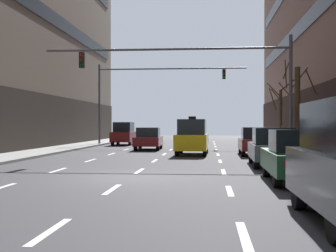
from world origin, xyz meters
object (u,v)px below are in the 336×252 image
(traffic_signal_0, at_px, (207,71))
(pedestrian_0, at_px, (313,139))
(car_parked_2, at_px, (273,147))
(car_driving_1, at_px, (124,134))
(taxi_driving_2, at_px, (192,137))
(pedestrian_1, at_px, (283,136))
(car_driving_0, at_px, (149,139))
(traffic_signal_1, at_px, (145,86))
(street_tree_0, at_px, (297,108))
(street_tree_1, at_px, (280,115))
(car_parked_3, at_px, (256,141))
(car_parked_1, at_px, (297,156))

(traffic_signal_0, xyz_separation_m, pedestrian_0, (4.99, -2.02, -3.46))
(car_parked_2, bearing_deg, car_driving_1, 117.39)
(taxi_driving_2, height_order, car_parked_2, taxi_driving_2)
(car_parked_2, xyz_separation_m, pedestrian_1, (1.84, 8.72, 0.26))
(car_driving_0, distance_m, traffic_signal_1, 8.35)
(street_tree_0, xyz_separation_m, street_tree_1, (-0.04, 5.85, -0.31))
(car_parked_3, height_order, street_tree_0, street_tree_0)
(street_tree_0, height_order, street_tree_1, street_tree_0)
(car_driving_0, distance_m, pedestrian_0, 13.96)
(car_driving_1, bearing_deg, car_driving_0, -66.97)
(car_parked_1, xyz_separation_m, car_parked_2, (-0.00, 5.54, 0.01))
(car_driving_1, xyz_separation_m, traffic_signal_0, (7.45, -16.09, 3.60))
(car_driving_0, height_order, traffic_signal_1, traffic_signal_1)
(car_parked_1, distance_m, car_parked_3, 12.65)
(car_driving_0, xyz_separation_m, car_parked_3, (7.07, -5.17, 0.03))
(car_driving_1, bearing_deg, traffic_signal_0, -65.16)
(car_driving_0, xyz_separation_m, car_parked_2, (7.07, -12.27, 0.03))
(traffic_signal_1, bearing_deg, car_parked_2, -66.71)
(taxi_driving_2, relative_size, pedestrian_1, 2.72)
(traffic_signal_0, bearing_deg, pedestrian_1, 46.33)
(car_driving_1, height_order, taxi_driving_2, taxi_driving_2)
(street_tree_1, xyz_separation_m, pedestrian_0, (-0.02, -10.03, -1.30))
(pedestrian_0, bearing_deg, car_driving_1, 124.47)
(car_driving_1, distance_m, car_parked_3, 16.42)
(street_tree_1, bearing_deg, street_tree_0, -89.61)
(traffic_signal_0, bearing_deg, car_parked_2, -53.02)
(car_driving_0, xyz_separation_m, street_tree_1, (9.22, -0.46, 1.66))
(pedestrian_0, relative_size, pedestrian_1, 1.06)
(street_tree_1, relative_size, pedestrian_0, 2.65)
(car_parked_2, height_order, street_tree_1, street_tree_1)
(car_driving_0, relative_size, pedestrian_1, 2.65)
(pedestrian_1, bearing_deg, street_tree_1, 84.27)
(street_tree_1, relative_size, pedestrian_1, 2.81)
(traffic_signal_0, xyz_separation_m, street_tree_0, (5.05, 2.17, -1.85))
(traffic_signal_0, relative_size, traffic_signal_1, 1.01)
(car_parked_1, xyz_separation_m, traffic_signal_0, (-2.86, 9.34, 3.79))
(car_driving_0, relative_size, car_driving_1, 1.03)
(car_driving_0, bearing_deg, traffic_signal_0, -63.58)
(car_parked_1, height_order, street_tree_0, street_tree_0)
(traffic_signal_0, bearing_deg, car_parked_1, -72.98)
(traffic_signal_1, height_order, street_tree_0, traffic_signal_1)
(car_parked_1, xyz_separation_m, car_parked_3, (-0.00, 12.65, 0.00))
(car_parked_1, xyz_separation_m, pedestrian_1, (1.84, 14.26, 0.27))
(car_parked_2, bearing_deg, traffic_signal_1, 113.29)
(pedestrian_0, bearing_deg, car_driving_0, 131.24)
(traffic_signal_1, relative_size, pedestrian_0, 7.48)
(pedestrian_0, xyz_separation_m, pedestrian_1, (-0.29, 6.94, -0.07))
(car_driving_0, relative_size, street_tree_0, 0.80)
(car_driving_1, height_order, pedestrian_1, car_driving_1)
(street_tree_1, bearing_deg, traffic_signal_0, -121.99)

